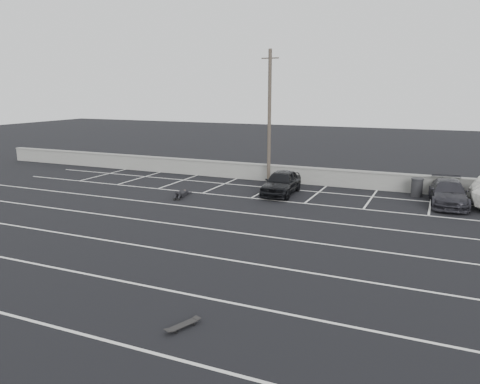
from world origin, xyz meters
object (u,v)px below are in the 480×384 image
at_px(trash_bin, 417,187).
at_px(skateboard, 183,325).
at_px(person, 182,192).
at_px(car_left, 281,182).
at_px(car_right, 449,193).
at_px(utility_pole, 269,117).

relative_size(trash_bin, skateboard, 1.21).
height_order(trash_bin, person, trash_bin).
bearing_deg(car_left, trash_bin, 16.24).
height_order(car_right, person, car_right).
relative_size(car_left, trash_bin, 3.87).
distance_m(utility_pole, trash_bin, 9.47).
bearing_deg(utility_pole, skateboard, -76.23).
relative_size(utility_pole, trash_bin, 7.96).
bearing_deg(trash_bin, person, -157.07).
xyz_separation_m(person, skateboard, (7.57, -12.75, -0.15)).
xyz_separation_m(trash_bin, person, (-11.93, -5.05, -0.29)).
relative_size(utility_pole, person, 3.33).
bearing_deg(car_right, car_left, -177.94).
bearing_deg(skateboard, trash_bin, 98.24).
bearing_deg(car_left, car_right, 4.11).
distance_m(car_left, trash_bin, 7.44).
bearing_deg(car_right, skateboard, -114.86).
distance_m(car_right, skateboard, 17.47).
height_order(car_right, trash_bin, car_right).
height_order(trash_bin, skateboard, trash_bin).
bearing_deg(car_left, skateboard, -83.02).
xyz_separation_m(car_left, utility_pole, (-1.72, 2.59, 3.44)).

